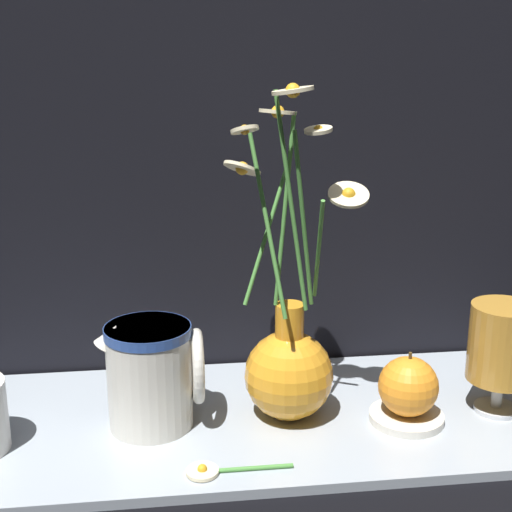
# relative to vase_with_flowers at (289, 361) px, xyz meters

# --- Properties ---
(ground_plane) EXTENTS (6.00, 6.00, 0.00)m
(ground_plane) POSITION_rel_vase_with_flowers_xyz_m (-0.06, 0.01, -0.09)
(ground_plane) COLOR black
(shelf) EXTENTS (0.81, 0.32, 0.01)m
(shelf) POSITION_rel_vase_with_flowers_xyz_m (-0.06, 0.01, -0.08)
(shelf) COLOR #9EA8B2
(shelf) RESTS_ON ground_plane
(vase_with_flowers) EXTENTS (0.17, 0.15, 0.41)m
(vase_with_flowers) POSITION_rel_vase_with_flowers_xyz_m (0.00, 0.00, 0.00)
(vase_with_flowers) COLOR orange
(vase_with_flowers) RESTS_ON shelf
(ceramic_pitcher) EXTENTS (0.13, 0.10, 0.14)m
(ceramic_pitcher) POSITION_rel_vase_with_flowers_xyz_m (-0.17, -0.00, -0.00)
(ceramic_pitcher) COLOR beige
(ceramic_pitcher) RESTS_ON shelf
(tea_glass) EXTENTS (0.08, 0.08, 0.14)m
(tea_glass) POSITION_rel_vase_with_flowers_xyz_m (0.26, -0.02, 0.02)
(tea_glass) COLOR silver
(tea_glass) RESTS_ON shelf
(saucer_plate) EXTENTS (0.09, 0.09, 0.01)m
(saucer_plate) POSITION_rel_vase_with_flowers_xyz_m (0.14, -0.03, -0.07)
(saucer_plate) COLOR silver
(saucer_plate) RESTS_ON shelf
(orange_fruit) EXTENTS (0.07, 0.07, 0.08)m
(orange_fruit) POSITION_rel_vase_with_flowers_xyz_m (0.14, -0.03, -0.03)
(orange_fruit) COLOR orange
(orange_fruit) RESTS_ON saucer_plate
(loose_daisy) EXTENTS (0.12, 0.04, 0.01)m
(loose_daisy) POSITION_rel_vase_with_flowers_xyz_m (-0.10, -0.12, -0.07)
(loose_daisy) COLOR #4C8E3D
(loose_daisy) RESTS_ON shelf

